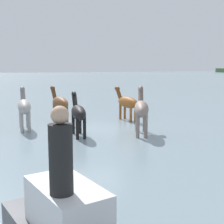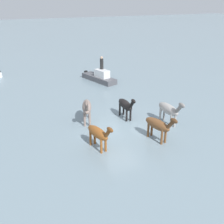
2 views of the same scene
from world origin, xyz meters
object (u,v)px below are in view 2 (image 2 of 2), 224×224
Objects in this scene: horse_pinto_flank at (87,107)px; person_helmsman_aft at (102,63)px; boat_motor_center at (99,78)px; horse_gray_outer at (99,133)px; horse_dun_straggler at (169,110)px; horse_rear_stallion at (126,105)px; horse_lead at (158,125)px.

person_helmsman_aft is at bearing 171.09° from horse_pinto_flank.
person_helmsman_aft reaches higher than boat_motor_center.
horse_gray_outer is 12.15m from boat_motor_center.
horse_dun_straggler reaches higher than horse_gray_outer.
horse_pinto_flank is (0.35, 2.54, 0.11)m from horse_rear_stallion.
horse_gray_outer is 0.91× the size of horse_dun_straggler.
person_helmsman_aft is (8.05, -4.01, 0.66)m from horse_pinto_flank.
horse_gray_outer is at bearing -81.47° from horse_dun_straggler.
horse_rear_stallion reaches higher than boat_motor_center.
horse_lead reaches higher than boat_motor_center.
boat_motor_center is (8.14, -3.79, -0.75)m from horse_pinto_flank.
horse_dun_straggler reaches higher than horse_rear_stallion.
horse_pinto_flank reaches higher than horse_rear_stallion.
person_helmsman_aft is at bearing 169.15° from horse_rear_stallion.
horse_gray_outer is 0.88× the size of horse_pinto_flank.
horse_rear_stallion is at bearing 172.77° from horse_lead.
horse_dun_straggler reaches higher than horse_lead.
person_helmsman_aft is (11.71, -1.04, 0.76)m from horse_lead.
person_helmsman_aft is (10.23, 0.63, 0.70)m from horse_dun_straggler.
horse_lead reaches higher than horse_rear_stallion.
horse_lead is at bearing -22.93° from boat_motor_center.
horse_pinto_flank is 9.02m from person_helmsman_aft.
horse_lead is at bearing 56.60° from horse_pinto_flank.
horse_pinto_flank is 1.04× the size of horse_dun_straggler.
horse_lead is at bearing 6.42° from horse_rear_stallion.
boat_motor_center is (11.80, -0.82, -0.65)m from horse_lead.
person_helmsman_aft reaches higher than horse_rear_stallion.
horse_rear_stallion is 4.12m from horse_gray_outer.
horse_gray_outer is 0.52× the size of boat_motor_center.
horse_pinto_flank is 9.01m from boat_motor_center.
horse_pinto_flank is (3.66, 2.97, 0.10)m from horse_lead.
person_helmsman_aft is at bearing -179.96° from horse_dun_straggler.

